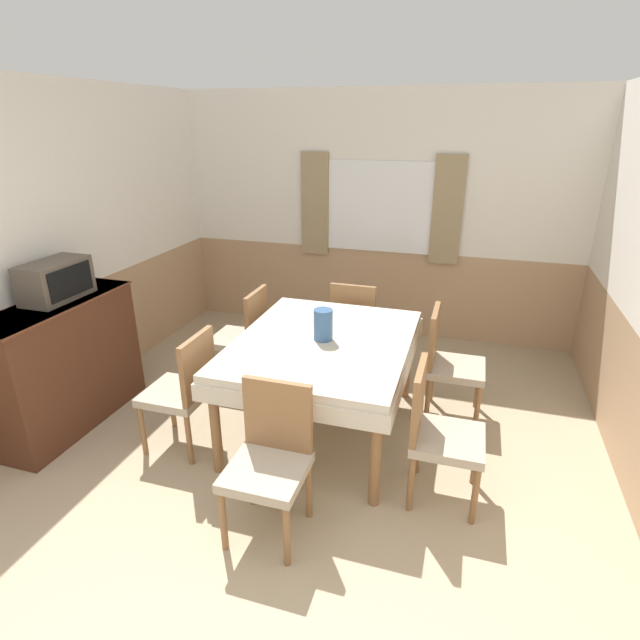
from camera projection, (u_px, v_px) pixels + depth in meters
The scene contains 12 objects.
wall_back at pixel (376, 217), 5.39m from camera, with size 4.70×0.10×2.60m.
wall_left at pixel (62, 249), 4.08m from camera, with size 0.05×4.67×2.60m.
dining_table at pixel (323, 352), 3.72m from camera, with size 1.29×1.60×0.78m.
chair_head_near at pixel (270, 456), 2.86m from camera, with size 0.44×0.44×0.91m.
chair_right_near at pixel (438, 430), 3.10m from camera, with size 0.44×0.44×0.91m.
chair_right_far at pixel (448, 360), 4.00m from camera, with size 0.44×0.44×0.91m.
chair_left_near at pixel (184, 387), 3.59m from camera, with size 0.44×0.44×0.91m.
chair_head_window at pixel (355, 323), 4.72m from camera, with size 0.44×0.44×0.91m.
chair_left_far at pixel (244, 334), 4.48m from camera, with size 0.44×0.44×0.91m.
sideboard at pixel (64, 364), 3.88m from camera, with size 0.46×1.27×1.02m.
tv at pixel (56, 280), 3.73m from camera, with size 0.29×0.51×0.29m.
vase at pixel (323, 325), 3.64m from camera, with size 0.14×0.14×0.23m.
Camera 1 is at (1.02, -1.07, 2.28)m, focal length 28.00 mm.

